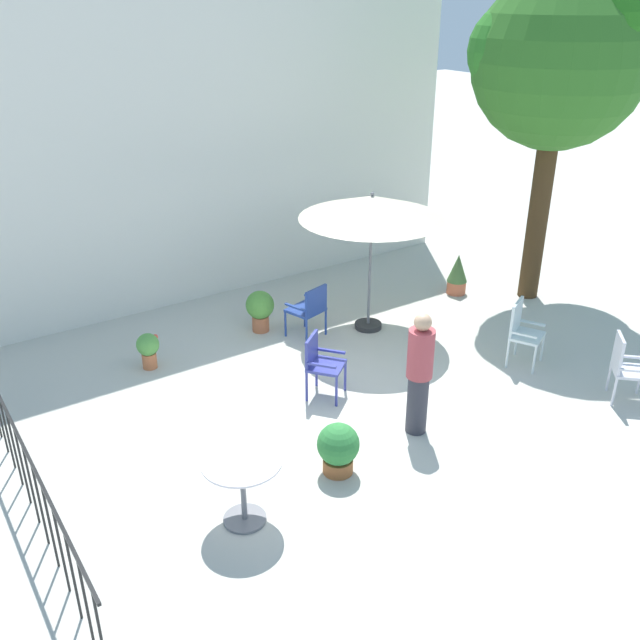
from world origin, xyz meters
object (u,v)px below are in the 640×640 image
Objects in this scene: patio_chair_0 at (309,307)px; potted_plant_0 at (260,308)px; potted_plant_3 at (338,447)px; cafe_table_0 at (243,479)px; patio_chair_2 at (625,365)px; patio_umbrella_0 at (372,208)px; potted_plant_2 at (148,348)px; standing_person at (419,373)px; shade_tree at (560,61)px; patio_chair_3 at (522,329)px; patio_chair_1 at (321,361)px; potted_plant_1 at (457,274)px.

potted_plant_0 is (-0.53, 0.63, -0.11)m from patio_chair_0.
potted_plant_0 reaches higher than potted_plant_3.
patio_chair_2 is (5.33, -0.71, -0.01)m from cafe_table_0.
patio_umbrella_0 reaches higher than potted_plant_2.
patio_chair_0 is 2.95m from standing_person.
shade_tree is 4.36m from patio_chair_3.
patio_chair_0 is 3.21m from patio_chair_3.
potted_plant_0 is (2.34, 3.79, -0.14)m from cafe_table_0.
patio_chair_2 is at bearing -41.37° from potted_plant_2.
patio_chair_1 is 1.62× the size of potted_plant_2.
patio_umbrella_0 reaches higher than standing_person.
patio_chair_0 is 0.91× the size of patio_chair_3.
patio_chair_2 is 4.15m from potted_plant_3.
cafe_table_0 reaches higher than potted_plant_2.
patio_chair_0 is at bearing 130.92° from patio_chair_3.
cafe_table_0 is 1.21× the size of potted_plant_0.
patio_umbrella_0 is 1.40× the size of standing_person.
potted_plant_1 is 5.65m from potted_plant_3.
patio_chair_0 is 0.83m from potted_plant_0.
cafe_table_0 is (-7.09, -2.39, -3.45)m from shade_tree.
patio_chair_3 is at bearing -62.55° from patio_umbrella_0.
potted_plant_1 is (-1.05, 0.76, -3.61)m from shade_tree.
shade_tree is at bearing 25.27° from standing_person.
cafe_table_0 is at bearing -152.47° from potted_plant_1.
patio_umbrella_0 reaches higher than patio_chair_0.
potted_plant_0 is 0.92× the size of potted_plant_1.
patio_chair_3 is at bearing -49.22° from potted_plant_0.
patio_umbrella_0 reaches higher than patio_chair_2.
standing_person is (-3.48, -2.90, 0.45)m from potted_plant_1.
potted_plant_1 is at bearing 32.41° from potted_plant_3.
potted_plant_1 is at bearing 6.27° from patio_umbrella_0.
standing_person is (-1.29, -2.66, -1.18)m from patio_umbrella_0.
standing_person reaches higher than potted_plant_1.
potted_plant_3 is (-3.70, -0.61, -0.22)m from patio_chair_3.
patio_umbrella_0 reaches higher than patio_chair_3.
potted_plant_3 is (1.27, 0.12, -0.20)m from cafe_table_0.
standing_person reaches higher than potted_plant_2.
patio_chair_1 is 0.54× the size of standing_person.
potted_plant_1 is at bearing -4.94° from potted_plant_2.
patio_chair_2 is (-1.76, -3.10, -3.47)m from shade_tree.
patio_umbrella_0 reaches higher than cafe_table_0.
standing_person is (0.22, -3.54, 0.43)m from potted_plant_0.
shade_tree is 4.97m from patio_chair_2.
cafe_table_0 is 4.46m from potted_plant_0.
patio_chair_1 reaches higher than potted_plant_0.
shade_tree is 7.25× the size of potted_plant_1.
standing_person is (2.56, 0.25, 0.29)m from cafe_table_0.
patio_umbrella_0 is 4.15m from potted_plant_3.
cafe_table_0 is 5.03m from patio_chair_3.
potted_plant_0 is 3.58m from standing_person.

